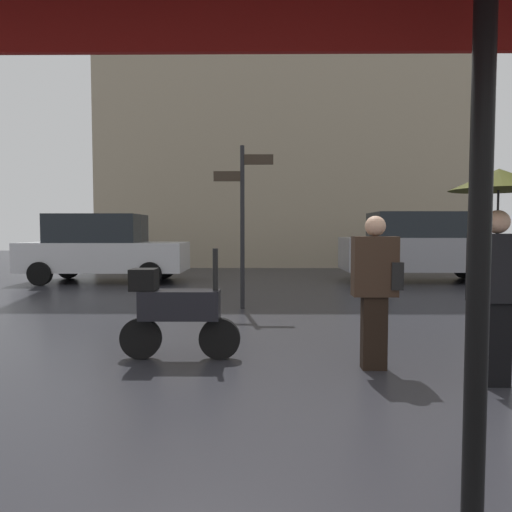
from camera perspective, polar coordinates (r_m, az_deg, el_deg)
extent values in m
plane|color=#26262B|center=(3.12, 21.93, -24.40)|extent=(60.00, 60.00, 0.00)
cylinder|color=black|center=(1.82, 25.59, -4.47)|extent=(0.08, 0.08, 2.40)
cube|color=maroon|center=(2.13, 0.01, 26.69)|extent=(3.94, 0.03, 0.24)
cube|color=black|center=(4.88, 27.18, -9.55)|extent=(0.25, 0.16, 0.78)
cube|color=black|center=(4.78, 27.40, -1.31)|extent=(0.46, 0.21, 0.63)
sphere|color=tan|center=(4.77, 27.53, 3.74)|extent=(0.21, 0.21, 0.21)
cylinder|color=black|center=(4.77, 27.57, 5.38)|extent=(0.02, 0.02, 0.30)
cone|color=#2F320C|center=(4.79, 27.64, 8.33)|extent=(0.86, 0.86, 0.19)
cube|color=black|center=(5.00, 14.26, -9.10)|extent=(0.25, 0.16, 0.76)
cube|color=#332319|center=(4.90, 14.37, -1.24)|extent=(0.45, 0.20, 0.61)
sphere|color=tan|center=(4.89, 14.44, 3.58)|extent=(0.21, 0.21, 0.21)
cube|color=black|center=(4.96, 16.64, -2.29)|extent=(0.12, 0.24, 0.28)
cylinder|color=black|center=(5.26, -4.49, -10.07)|extent=(0.46, 0.09, 0.46)
cylinder|color=black|center=(5.41, -13.96, -9.79)|extent=(0.46, 0.09, 0.46)
cube|color=black|center=(5.24, -9.33, -5.91)|extent=(0.88, 0.32, 0.32)
cube|color=black|center=(5.29, -13.59, -2.82)|extent=(0.28, 0.28, 0.24)
cylinder|color=black|center=(5.15, -5.01, -2.13)|extent=(0.06, 0.06, 0.55)
cube|color=gray|center=(13.75, 20.09, 0.26)|extent=(4.57, 1.74, 0.91)
cube|color=black|center=(13.66, 19.25, 3.62)|extent=(2.52, 1.60, 0.70)
cylinder|color=black|center=(15.13, 24.27, -1.29)|extent=(0.66, 0.18, 0.66)
cylinder|color=black|center=(13.56, 27.23, -1.85)|extent=(0.66, 0.18, 0.66)
cylinder|color=black|center=(14.20, 13.21, -1.37)|extent=(0.66, 0.18, 0.66)
cylinder|color=black|center=(12.51, 14.96, -2.00)|extent=(0.66, 0.18, 0.66)
cube|color=silver|center=(13.54, -17.93, -0.06)|extent=(4.41, 1.79, 0.79)
cube|color=black|center=(13.60, -18.87, 3.23)|extent=(2.43, 1.64, 0.77)
cylinder|color=black|center=(14.06, -11.19, -1.47)|extent=(0.62, 0.18, 0.62)
cylinder|color=black|center=(12.32, -12.88, -2.14)|extent=(0.62, 0.18, 0.62)
cylinder|color=black|center=(14.91, -22.05, -1.38)|extent=(0.62, 0.18, 0.62)
cylinder|color=black|center=(13.28, -25.01, -1.98)|extent=(0.62, 0.18, 0.62)
cylinder|color=black|center=(8.46, -1.68, 3.49)|extent=(0.08, 0.08, 2.96)
cube|color=#33281E|center=(8.55, 0.22, 11.77)|extent=(0.56, 0.04, 0.18)
cube|color=#33281E|center=(8.53, -3.46, 9.75)|extent=(0.52, 0.04, 0.18)
cube|color=gray|center=(19.70, 3.84, 22.51)|extent=(14.71, 2.03, 15.92)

